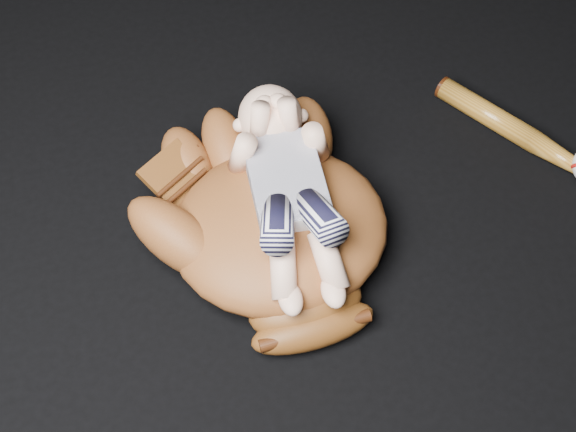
% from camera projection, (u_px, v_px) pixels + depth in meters
% --- Properties ---
extents(baseball_glove, '(0.46, 0.51, 0.15)m').
position_uv_depth(baseball_glove, '(279.00, 222.00, 1.37)').
color(baseball_glove, '#5F3014').
rests_on(baseball_glove, ground).
extents(newborn_baby, '(0.20, 0.40, 0.16)m').
position_uv_depth(newborn_baby, '(291.00, 194.00, 1.33)').
color(newborn_baby, beige).
rests_on(newborn_baby, baseball_glove).
extents(baseball_bat, '(0.28, 0.38, 0.04)m').
position_uv_depth(baseball_bat, '(545.00, 148.00, 1.52)').
color(baseball_bat, brown).
rests_on(baseball_bat, ground).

